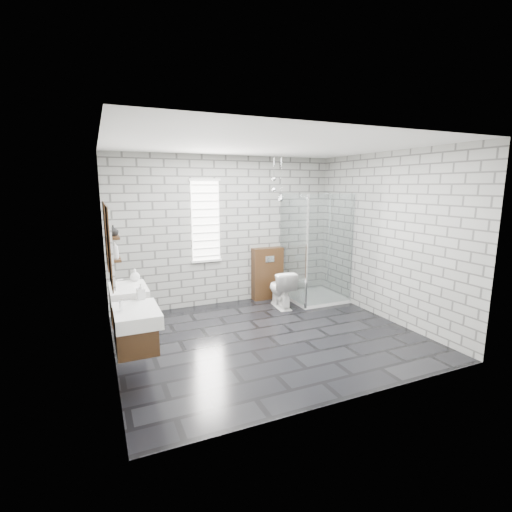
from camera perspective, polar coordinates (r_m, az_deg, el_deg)
floor at (r=5.54m, az=1.96°, el=-12.36°), size 4.20×3.60×0.02m
ceiling at (r=5.13m, az=2.17°, el=16.84°), size 4.20×3.60×0.02m
wall_back at (r=6.82m, az=-4.55°, el=3.86°), size 4.20×0.02×2.70m
wall_front at (r=3.65m, az=14.48°, el=-2.51°), size 4.20×0.02×2.70m
wall_left at (r=4.67m, az=-21.99°, el=-0.10°), size 0.02×3.60×2.70m
wall_right at (r=6.36m, az=19.48°, el=2.77°), size 0.02×3.60×2.70m
vanity_left at (r=4.29m, az=-18.44°, el=-8.98°), size 0.47×0.70×1.57m
vanity_right at (r=5.23m, az=-19.48°, el=-5.51°), size 0.47×0.70×1.57m
shelf_lower at (r=4.62m, az=-20.96°, el=-0.50°), size 0.14×0.30×0.03m
shelf_upper at (r=4.58m, az=-21.17°, el=2.69°), size 0.14×0.30×0.03m
window at (r=6.66m, az=-7.77°, el=5.35°), size 0.56×0.05×1.48m
cistern_panel at (r=7.17m, az=1.76°, el=-2.69°), size 0.60×0.20×1.00m
flush_plate at (r=7.01m, az=2.15°, el=-0.49°), size 0.18×0.01×0.12m
shower_enclosure at (r=7.07m, az=8.86°, el=-2.98°), size 1.00×1.00×2.03m
pendant_cluster at (r=6.68m, az=3.18°, el=10.05°), size 0.29×0.23×0.82m
toilet at (r=6.71m, az=3.84°, el=-5.04°), size 0.44×0.70×0.68m
soap_bottle_a at (r=4.57m, az=-17.31°, el=-5.21°), size 0.10×0.10×0.19m
soap_bottle_b at (r=5.47m, az=-18.12°, el=-2.78°), size 0.17×0.17×0.17m
soap_bottle_c at (r=4.54m, az=-20.89°, el=0.86°), size 0.11×0.11×0.21m
vase at (r=4.59m, az=-21.13°, el=3.69°), size 0.16×0.16×0.13m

